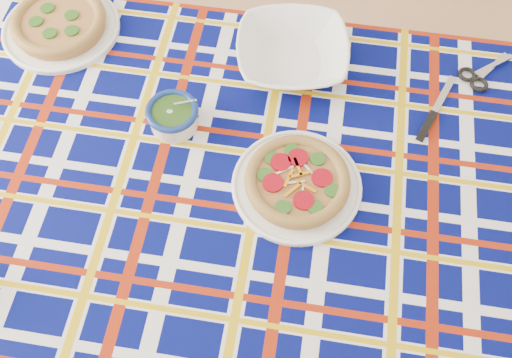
% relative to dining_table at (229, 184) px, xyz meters
% --- Properties ---
extents(floor, '(4.00, 4.00, 0.00)m').
position_rel_dining_table_xyz_m(floor, '(-0.30, 0.18, -0.68)').
color(floor, '#A77A56').
rests_on(floor, ground).
extents(dining_table, '(1.64, 1.08, 0.75)m').
position_rel_dining_table_xyz_m(dining_table, '(0.00, 0.00, 0.00)').
color(dining_table, brown).
rests_on(dining_table, floor).
extents(tablecloth, '(1.68, 1.11, 0.11)m').
position_rel_dining_table_xyz_m(tablecloth, '(0.00, 0.00, 0.02)').
color(tablecloth, '#040A53').
rests_on(tablecloth, dining_table).
extents(main_focaccia_plate, '(0.35, 0.35, 0.06)m').
position_rel_dining_table_xyz_m(main_focaccia_plate, '(0.17, -0.02, 0.11)').
color(main_focaccia_plate, '#A26E39').
rests_on(main_focaccia_plate, tablecloth).
extents(pesto_bowl, '(0.14, 0.14, 0.08)m').
position_rel_dining_table_xyz_m(pesto_bowl, '(-0.16, 0.09, 0.12)').
color(pesto_bowl, '#19360E').
rests_on(pesto_bowl, tablecloth).
extents(serving_bowl, '(0.34, 0.34, 0.07)m').
position_rel_dining_table_xyz_m(serving_bowl, '(0.09, 0.35, 0.11)').
color(serving_bowl, white).
rests_on(serving_bowl, tablecloth).
extents(second_focaccia_plate, '(0.33, 0.33, 0.06)m').
position_rel_dining_table_xyz_m(second_focaccia_plate, '(-0.54, 0.33, 0.11)').
color(second_focaccia_plate, '#A26E39').
rests_on(second_focaccia_plate, tablecloth).
extents(table_knife, '(0.10, 0.24, 0.01)m').
position_rel_dining_table_xyz_m(table_knife, '(0.48, 0.31, 0.08)').
color(table_knife, silver).
rests_on(table_knife, tablecloth).
extents(kitchen_scissors, '(0.20, 0.21, 0.02)m').
position_rel_dining_table_xyz_m(kitchen_scissors, '(0.60, 0.44, 0.09)').
color(kitchen_scissors, silver).
rests_on(kitchen_scissors, tablecloth).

